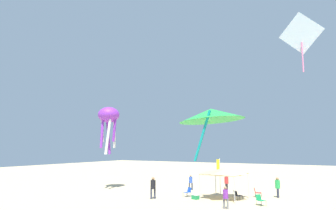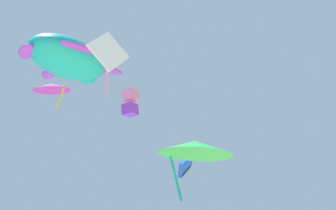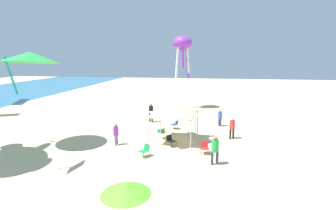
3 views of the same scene
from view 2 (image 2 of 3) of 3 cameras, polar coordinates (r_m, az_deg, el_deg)
The scene contains 6 objects.
kite_delta_green at distance 18.03m, azimuth 4.53°, elevation -7.07°, with size 4.14×4.09×3.20m.
kite_diamond_white at distance 16.37m, azimuth -9.83°, elevation 8.34°, with size 2.25×0.46×3.20m.
kite_box_pink at distance 35.70m, azimuth -6.26°, elevation 0.43°, with size 1.73×1.79×2.82m.
kite_parafoil_blue at distance 41.57m, azimuth 2.97°, elevation -9.86°, with size 4.74×3.80×3.44m.
kite_turtle_teal at distance 21.37m, azimuth -16.09°, elevation 7.17°, with size 6.96×6.99×2.48m.
kite_delta_magenta at distance 31.78m, azimuth -18.62°, elevation 2.83°, with size 4.13×4.10×2.79m.
Camera 2 is at (-13.29, -3.97, 3.75)m, focal length 36.87 mm.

